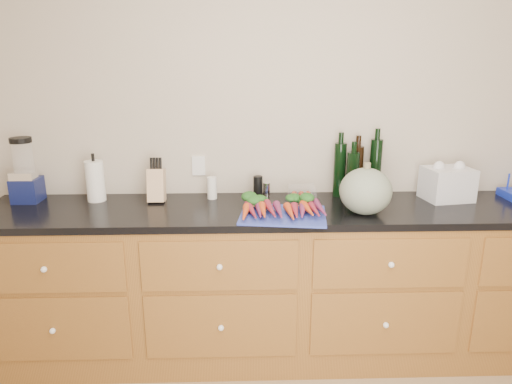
{
  "coord_description": "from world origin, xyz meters",
  "views": [
    {
      "loc": [
        -0.33,
        -1.19,
        1.75
      ],
      "look_at": [
        -0.25,
        1.2,
        1.06
      ],
      "focal_mm": 32.0,
      "sensor_mm": 36.0,
      "label": 1
    }
  ],
  "objects_px": {
    "cutting_board": "(283,215)",
    "blender_appliance": "(25,174)",
    "paper_towel": "(95,181)",
    "squash": "(366,191)",
    "knife_block": "(157,185)",
    "carrots": "(282,207)",
    "tomato_box": "(302,192)"
  },
  "relations": [
    {
      "from": "blender_appliance",
      "to": "paper_towel",
      "type": "xyz_separation_m",
      "value": [
        0.4,
        0.0,
        -0.05
      ]
    },
    {
      "from": "squash",
      "to": "paper_towel",
      "type": "relative_size",
      "value": 1.17
    },
    {
      "from": "paper_towel",
      "to": "carrots",
      "type": "bearing_deg",
      "value": -14.19
    },
    {
      "from": "cutting_board",
      "to": "blender_appliance",
      "type": "relative_size",
      "value": 1.19
    },
    {
      "from": "paper_towel",
      "to": "squash",
      "type": "bearing_deg",
      "value": -10.61
    },
    {
      "from": "blender_appliance",
      "to": "paper_towel",
      "type": "bearing_deg",
      "value": 0.29
    },
    {
      "from": "carrots",
      "to": "knife_block",
      "type": "height_order",
      "value": "knife_block"
    },
    {
      "from": "squash",
      "to": "paper_towel",
      "type": "bearing_deg",
      "value": 169.39
    },
    {
      "from": "carrots",
      "to": "cutting_board",
      "type": "bearing_deg",
      "value": -90.0
    },
    {
      "from": "paper_towel",
      "to": "tomato_box",
      "type": "relative_size",
      "value": 1.5
    },
    {
      "from": "squash",
      "to": "knife_block",
      "type": "relative_size",
      "value": 1.46
    },
    {
      "from": "carrots",
      "to": "blender_appliance",
      "type": "distance_m",
      "value": 1.53
    },
    {
      "from": "squash",
      "to": "blender_appliance",
      "type": "height_order",
      "value": "blender_appliance"
    },
    {
      "from": "squash",
      "to": "cutting_board",
      "type": "bearing_deg",
      "value": -176.09
    },
    {
      "from": "squash",
      "to": "blender_appliance",
      "type": "bearing_deg",
      "value": 171.61
    },
    {
      "from": "squash",
      "to": "knife_block",
      "type": "height_order",
      "value": "squash"
    },
    {
      "from": "carrots",
      "to": "squash",
      "type": "relative_size",
      "value": 1.6
    },
    {
      "from": "squash",
      "to": "knife_block",
      "type": "xyz_separation_m",
      "value": [
        -1.18,
        0.27,
        -0.03
      ]
    },
    {
      "from": "squash",
      "to": "blender_appliance",
      "type": "relative_size",
      "value": 0.74
    },
    {
      "from": "blender_appliance",
      "to": "knife_block",
      "type": "xyz_separation_m",
      "value": [
        0.77,
        -0.02,
        -0.07
      ]
    },
    {
      "from": "cutting_board",
      "to": "carrots",
      "type": "height_order",
      "value": "carrots"
    },
    {
      "from": "carrots",
      "to": "blender_appliance",
      "type": "xyz_separation_m",
      "value": [
        -1.5,
        0.27,
        0.13
      ]
    },
    {
      "from": "blender_appliance",
      "to": "tomato_box",
      "type": "relative_size",
      "value": 2.38
    },
    {
      "from": "paper_towel",
      "to": "cutting_board",
      "type": "bearing_deg",
      "value": -16.32
    },
    {
      "from": "cutting_board",
      "to": "paper_towel",
      "type": "bearing_deg",
      "value": 163.68
    },
    {
      "from": "paper_towel",
      "to": "knife_block",
      "type": "relative_size",
      "value": 1.25
    },
    {
      "from": "carrots",
      "to": "tomato_box",
      "type": "xyz_separation_m",
      "value": [
        0.14,
        0.29,
        -0.0
      ]
    },
    {
      "from": "blender_appliance",
      "to": "paper_towel",
      "type": "distance_m",
      "value": 0.41
    },
    {
      "from": "knife_block",
      "to": "tomato_box",
      "type": "bearing_deg",
      "value": 1.97
    },
    {
      "from": "knife_block",
      "to": "tomato_box",
      "type": "xyz_separation_m",
      "value": [
        0.87,
        0.03,
        -0.06
      ]
    },
    {
      "from": "squash",
      "to": "paper_towel",
      "type": "height_order",
      "value": "squash"
    },
    {
      "from": "knife_block",
      "to": "tomato_box",
      "type": "height_order",
      "value": "knife_block"
    }
  ]
}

